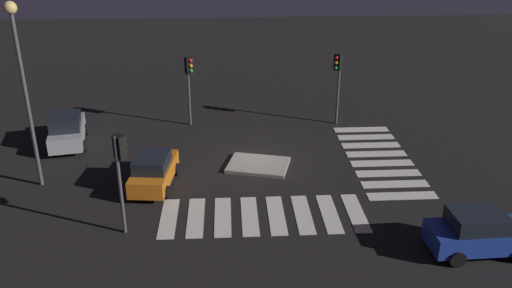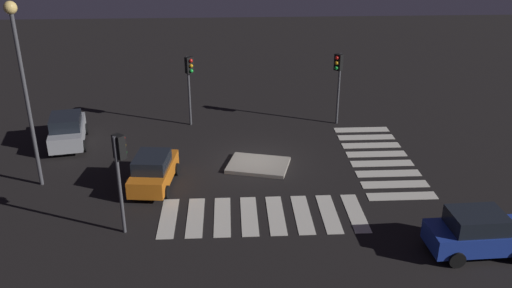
% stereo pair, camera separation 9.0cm
% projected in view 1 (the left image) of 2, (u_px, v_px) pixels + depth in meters
% --- Properties ---
extents(ground_plane, '(80.00, 80.00, 0.00)m').
position_uv_depth(ground_plane, '(256.00, 162.00, 28.10)').
color(ground_plane, black).
extents(traffic_island, '(3.47, 2.94, 0.18)m').
position_uv_depth(traffic_island, '(258.00, 165.00, 27.51)').
color(traffic_island, gray).
rests_on(traffic_island, ground).
extents(car_orange, '(2.13, 3.96, 1.67)m').
position_uv_depth(car_orange, '(154.00, 171.00, 25.31)').
color(car_orange, orange).
rests_on(car_orange, ground).
extents(car_blue, '(4.05, 2.01, 1.74)m').
position_uv_depth(car_blue, '(480.00, 233.00, 20.44)').
color(car_blue, '#1E389E').
rests_on(car_blue, ground).
extents(car_silver, '(2.48, 4.28, 1.78)m').
position_uv_depth(car_silver, '(67.00, 130.00, 29.73)').
color(car_silver, '#9EA0A5').
rests_on(car_silver, ground).
extents(traffic_light_west, '(0.54, 0.53, 4.24)m').
position_uv_depth(traffic_light_west, '(189.00, 74.00, 31.46)').
color(traffic_light_west, '#47474C').
rests_on(traffic_light_west, ground).
extents(traffic_light_north, '(0.54, 0.54, 4.35)m').
position_uv_depth(traffic_light_north, '(338.00, 72.00, 31.64)').
color(traffic_light_north, '#47474C').
rests_on(traffic_light_north, ground).
extents(traffic_light_south, '(0.54, 0.53, 4.22)m').
position_uv_depth(traffic_light_south, '(120.00, 160.00, 20.83)').
color(traffic_light_south, '#47474C').
rests_on(traffic_light_south, ground).
extents(street_lamp, '(0.56, 0.56, 8.59)m').
position_uv_depth(street_lamp, '(21.00, 67.00, 23.46)').
color(street_lamp, '#47474C').
rests_on(street_lamp, ground).
extents(crosswalk_near, '(8.75, 3.20, 0.02)m').
position_uv_depth(crosswalk_near, '(263.00, 215.00, 23.18)').
color(crosswalk_near, silver).
rests_on(crosswalk_near, ground).
extents(crosswalk_side, '(3.20, 8.75, 0.02)m').
position_uv_depth(crosswalk_side, '(379.00, 158.00, 28.43)').
color(crosswalk_side, silver).
rests_on(crosswalk_side, ground).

